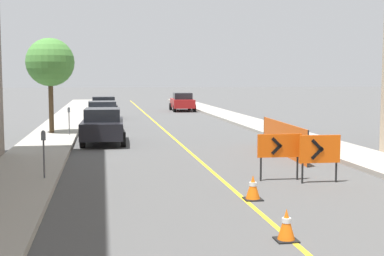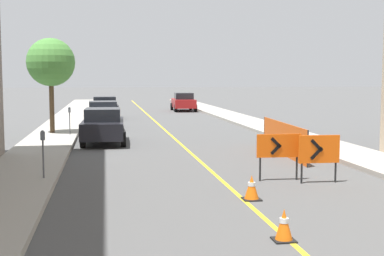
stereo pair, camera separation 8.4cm
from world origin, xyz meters
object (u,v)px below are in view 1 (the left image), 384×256
traffic_cone_fourth (253,188)px  parking_meter_far_curb (69,115)px  parking_meter_near_curb (44,144)px  traffic_cone_third (286,225)px  parked_car_curb_far (104,108)px  arrow_barricade_secondary (320,150)px  parked_car_curb_mid (102,115)px  parked_car_opposite_side (182,102)px  street_tree_left_near (50,63)px  arrow_barricade_primary (279,147)px  parked_car_curb_near (103,126)px

traffic_cone_fourth → parking_meter_far_curb: parking_meter_far_curb is taller
parking_meter_near_curb → traffic_cone_third: bearing=-51.1°
parked_car_curb_far → traffic_cone_fourth: bearing=-83.4°
traffic_cone_fourth → arrow_barricade_secondary: size_ratio=0.45×
traffic_cone_third → parked_car_curb_mid: size_ratio=0.14×
parked_car_curb_far → parking_meter_far_curb: bearing=-99.3°
parked_car_opposite_side → street_tree_left_near: bearing=-114.5°
arrow_barricade_primary → traffic_cone_fourth: bearing=-120.3°
traffic_cone_fourth → parking_meter_near_curb: bearing=151.6°
traffic_cone_third → parked_car_curb_near: size_ratio=0.14×
arrow_barricade_primary → parking_meter_near_curb: size_ratio=1.00×
arrow_barricade_secondary → parking_meter_far_curb: size_ratio=1.00×
parked_car_curb_far → parked_car_curb_near: bearing=-91.4°
traffic_cone_third → parked_car_curb_far: 29.47m
traffic_cone_third → parked_car_curb_near: 15.38m
arrow_barricade_primary → traffic_cone_third: bearing=-105.2°
parked_car_curb_far → parked_car_opposite_side: same height
arrow_barricade_secondary → parking_meter_near_curb: size_ratio=1.01×
parked_car_curb_far → parking_meter_far_curb: size_ratio=3.18×
arrow_barricade_primary → parking_meter_far_curb: (-6.65, 12.03, 0.16)m
parked_car_opposite_side → parking_meter_far_curb: 21.21m
parked_car_curb_far → parking_meter_near_curb: (-1.68, -23.19, 0.31)m
traffic_cone_third → arrow_barricade_primary: (1.72, 5.50, 0.67)m
parked_car_curb_far → street_tree_left_near: street_tree_left_near is taller
traffic_cone_third → parked_car_opposite_side: size_ratio=0.14×
parked_car_opposite_side → traffic_cone_fourth: bearing=-93.0°
traffic_cone_fourth → parked_car_curb_near: (-3.60, 11.74, 0.50)m
traffic_cone_fourth → parked_car_curb_mid: size_ratio=0.14×
parked_car_curb_near → parked_car_curb_mid: 7.00m
parked_car_curb_near → arrow_barricade_secondary: bearing=-57.0°
traffic_cone_fourth → arrow_barricade_secondary: bearing=35.1°
traffic_cone_fourth → parking_meter_far_curb: size_ratio=0.45×
arrow_barricade_secondary → parking_meter_near_curb: bearing=173.3°
parked_car_curb_far → parked_car_opposite_side: (6.80, 7.68, 0.00)m
parked_car_curb_near → parked_car_opposite_side: 23.00m
parked_car_curb_far → street_tree_left_near: 11.41m
parked_car_curb_mid → traffic_cone_third: bearing=-82.9°
parked_car_curb_near → parked_car_curb_mid: bearing=92.3°
traffic_cone_third → parking_meter_near_curb: (-4.92, 6.09, 0.82)m
traffic_cone_fourth → parking_meter_near_curb: parking_meter_near_curb is taller
arrow_barricade_primary → parked_car_curb_mid: (-5.06, 16.50, -0.16)m
traffic_cone_fourth → parking_meter_far_curb: bearing=110.1°
traffic_cone_third → parked_car_curb_mid: bearing=98.6°
parking_meter_far_curb → street_tree_left_near: bearing=132.0°
parked_car_curb_far → parking_meter_near_curb: bearing=-95.3°
parked_car_curb_mid → parked_car_curb_near: bearing=-91.2°
parked_car_curb_mid → parking_meter_far_curb: bearing=-111.1°
traffic_cone_fourth → parked_car_curb_near: 12.29m
parked_car_curb_near → parked_car_curb_mid: size_ratio=1.00×
parking_meter_near_curb → parked_car_curb_far: bearing=85.8°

